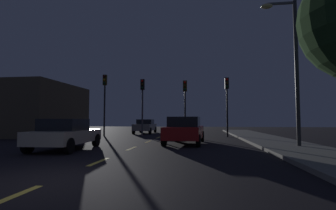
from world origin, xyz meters
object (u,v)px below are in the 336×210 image
Objects in this scene: car_oncoming_far at (145,126)px; traffic_signal_far_right at (227,95)px; traffic_signal_center_left at (142,96)px; street_lamp_right at (291,59)px; traffic_signal_center_right at (185,97)px; car_adjacent_lane at (66,134)px; car_stopped_ahead at (185,130)px; traffic_signal_far_left at (105,93)px.

traffic_signal_far_right is at bearing -31.28° from car_oncoming_far.
street_lamp_right reaches higher than traffic_signal_center_left.
car_adjacent_lane is at bearing -116.42° from traffic_signal_center_right.
street_lamp_right is at bearing -41.57° from traffic_signal_center_left.
traffic_signal_center_right is at bearing 93.38° from car_stopped_ahead.
car_stopped_ahead is at bearing -66.35° from car_oncoming_far.
traffic_signal_center_left is 10.20m from car_adjacent_lane.
car_adjacent_lane is 0.58× the size of street_lamp_right.
traffic_signal_far_left is 10.41m from car_adjacent_lane.
traffic_signal_center_left is 12.28m from street_lamp_right.
traffic_signal_center_right is at bearing -0.01° from traffic_signal_far_left.
traffic_signal_far_right is 1.09× the size of car_oncoming_far.
car_stopped_ahead is at bearing -40.24° from traffic_signal_far_left.
traffic_signal_far_left is 3.35m from traffic_signal_center_left.
traffic_signal_far_left reaches higher than car_oncoming_far.
traffic_signal_far_right is (6.99, -0.00, -0.01)m from traffic_signal_center_left.
car_stopped_ahead is 1.09× the size of car_adjacent_lane.
traffic_signal_center_right is 1.04× the size of car_stopped_ahead.
car_adjacent_lane is at bearing -91.71° from car_oncoming_far.
traffic_signal_far_left is 1.18× the size of car_stopped_ahead.
car_oncoming_far is at bearing 132.95° from traffic_signal_center_right.
traffic_signal_far_right is 13.05m from car_adjacent_lane.
car_adjacent_lane is at bearing -130.17° from traffic_signal_far_right.
traffic_signal_center_left is 3.60m from traffic_signal_center_right.
car_stopped_ahead is at bearing -86.62° from traffic_signal_center_right.
traffic_signal_center_right is at bearing -47.05° from car_oncoming_far.
traffic_signal_center_right is 9.90m from street_lamp_right.
car_oncoming_far is at bearing 148.72° from traffic_signal_far_right.
traffic_signal_center_left is (3.34, -0.00, -0.30)m from traffic_signal_far_left.
car_oncoming_far reaches higher than car_adjacent_lane.
traffic_signal_far_right is 1.08× the size of car_stopped_ahead.
traffic_signal_center_right is at bearing 124.39° from street_lamp_right.
car_oncoming_far is at bearing 113.65° from car_stopped_ahead.
traffic_signal_center_left is 1.00× the size of traffic_signal_far_right.
car_stopped_ahead is 0.63× the size of street_lamp_right.
traffic_signal_center_left is 1.08× the size of car_stopped_ahead.
street_lamp_right is at bearing -55.61° from traffic_signal_center_right.
traffic_signal_center_left is at bearing 122.69° from car_stopped_ahead.
traffic_signal_far_left is 9.99m from car_stopped_ahead.
car_oncoming_far is at bearing 62.06° from traffic_signal_far_left.
traffic_signal_far_left is at bearing -117.94° from car_oncoming_far.
car_adjacent_lane is at bearing -145.47° from car_stopped_ahead.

